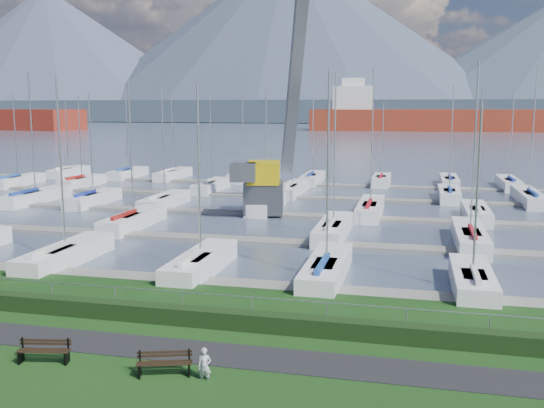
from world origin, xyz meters
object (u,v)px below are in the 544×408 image
(bench_left, at_px, (44,351))
(crane, at_px, (273,147))
(person, at_px, (204,362))
(bench_right, at_px, (164,363))

(bench_left, distance_m, crane, 32.64)
(person, bearing_deg, crane, 91.23)
(bench_left, relative_size, crane, 0.08)
(bench_left, distance_m, person, 5.80)
(bench_right, relative_size, person, 1.53)
(bench_right, xyz_separation_m, crane, (-3.88, 32.26, 4.91))
(bench_left, height_order, bench_right, same)
(person, bearing_deg, bench_left, 172.12)
(bench_left, xyz_separation_m, person, (5.80, 0.01, 0.19))
(bench_left, bearing_deg, crane, 78.20)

